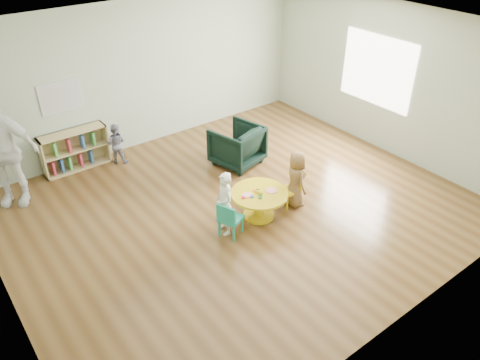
{
  "coord_description": "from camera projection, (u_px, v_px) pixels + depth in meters",
  "views": [
    {
      "loc": [
        -3.72,
        -4.93,
        4.46
      ],
      "look_at": [
        -0.2,
        -0.3,
        0.78
      ],
      "focal_mm": 35.0,
      "sensor_mm": 36.0,
      "label": 1
    }
  ],
  "objects": [
    {
      "name": "room",
      "position": [
        239.0,
        99.0,
        6.6
      ],
      "size": [
        7.1,
        7.0,
        2.8
      ],
      "color": "#55381A",
      "rests_on": "ground"
    },
    {
      "name": "activity_table",
      "position": [
        259.0,
        200.0,
        7.27
      ],
      "size": [
        0.89,
        0.89,
        0.49
      ],
      "rotation": [
        0.0,
        0.0,
        0.01
      ],
      "color": "gold",
      "rests_on": "ground"
    },
    {
      "name": "kid_chair_left",
      "position": [
        229.0,
        219.0,
        6.86
      ],
      "size": [
        0.41,
        0.41,
        0.58
      ],
      "rotation": [
        0.0,
        0.0,
        -1.18
      ],
      "color": "#1B977A",
      "rests_on": "ground"
    },
    {
      "name": "kid_chair_right",
      "position": [
        292.0,
        188.0,
        7.58
      ],
      "size": [
        0.32,
        0.32,
        0.54
      ],
      "rotation": [
        0.0,
        0.0,
        1.45
      ],
      "color": "gold",
      "rests_on": "ground"
    },
    {
      "name": "bookshelf",
      "position": [
        74.0,
        150.0,
        8.51
      ],
      "size": [
        1.2,
        0.3,
        0.75
      ],
      "color": "tan",
      "rests_on": "ground"
    },
    {
      "name": "alphabet_poster",
      "position": [
        61.0,
        97.0,
        8.08
      ],
      "size": [
        0.74,
        0.01,
        0.54
      ],
      "color": "silver",
      "rests_on": "ground"
    },
    {
      "name": "armchair",
      "position": [
        237.0,
        145.0,
        8.64
      ],
      "size": [
        0.98,
        1.0,
        0.75
      ],
      "primitive_type": "imported",
      "rotation": [
        0.0,
        0.0,
        3.38
      ],
      "color": "black",
      "rests_on": "ground"
    },
    {
      "name": "child_left",
      "position": [
        225.0,
        204.0,
        6.84
      ],
      "size": [
        0.31,
        0.41,
        1.02
      ],
      "primitive_type": "imported",
      "rotation": [
        0.0,
        0.0,
        -1.75
      ],
      "color": "white",
      "rests_on": "ground"
    },
    {
      "name": "child_right",
      "position": [
        296.0,
        179.0,
        7.46
      ],
      "size": [
        0.41,
        0.53,
        0.96
      ],
      "primitive_type": "imported",
      "rotation": [
        0.0,
        0.0,
        1.32
      ],
      "color": "orange",
      "rests_on": "ground"
    },
    {
      "name": "toddler",
      "position": [
        116.0,
        143.0,
        8.68
      ],
      "size": [
        0.48,
        0.47,
        0.78
      ],
      "primitive_type": "imported",
      "rotation": [
        0.0,
        0.0,
        2.47
      ],
      "color": "#181A3D",
      "rests_on": "ground"
    },
    {
      "name": "adult_caretaker",
      "position": [
        2.0,
        151.0,
        7.28
      ],
      "size": [
        1.19,
        0.98,
        1.91
      ],
      "primitive_type": "imported",
      "rotation": [
        0.0,
        0.0,
        -0.56
      ],
      "color": "white",
      "rests_on": "ground"
    }
  ]
}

